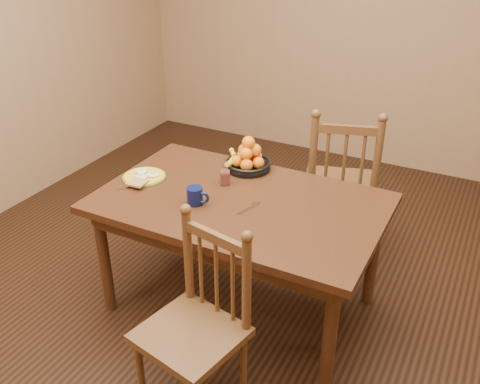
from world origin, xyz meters
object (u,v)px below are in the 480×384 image
at_px(breakfast_plate, 144,177).
at_px(fruit_bowl, 248,159).
at_px(dining_table, 240,213).
at_px(coffee_mug, 195,196).
at_px(chair_far, 341,184).
at_px(chair_near, 196,327).

bearing_deg(breakfast_plate, fruit_bowl, 39.73).
xyz_separation_m(dining_table, fruit_bowl, (-0.14, 0.38, 0.15)).
bearing_deg(dining_table, fruit_bowl, 110.70).
height_order(breakfast_plate, coffee_mug, coffee_mug).
bearing_deg(coffee_mug, breakfast_plate, 164.68).
distance_m(chair_far, chair_near, 1.62).
relative_size(dining_table, coffee_mug, 12.00).
bearing_deg(chair_far, breakfast_plate, 25.45).
bearing_deg(coffee_mug, chair_near, -59.14).
xyz_separation_m(chair_far, breakfast_plate, (-0.97, -0.90, 0.24)).
distance_m(breakfast_plate, coffee_mug, 0.46).
bearing_deg(fruit_bowl, coffee_mug, -95.71).
relative_size(dining_table, chair_near, 1.64).
xyz_separation_m(breakfast_plate, fruit_bowl, (0.50, 0.41, 0.05)).
height_order(chair_near, breakfast_plate, chair_near).
relative_size(dining_table, chair_far, 1.48).
xyz_separation_m(chair_far, chair_near, (-0.18, -1.61, -0.05)).
height_order(dining_table, coffee_mug, coffee_mug).
xyz_separation_m(dining_table, breakfast_plate, (-0.64, -0.03, 0.10)).
bearing_deg(dining_table, coffee_mug, -141.95).
relative_size(chair_far, fruit_bowl, 3.34).
bearing_deg(chair_near, fruit_bowl, 116.44).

